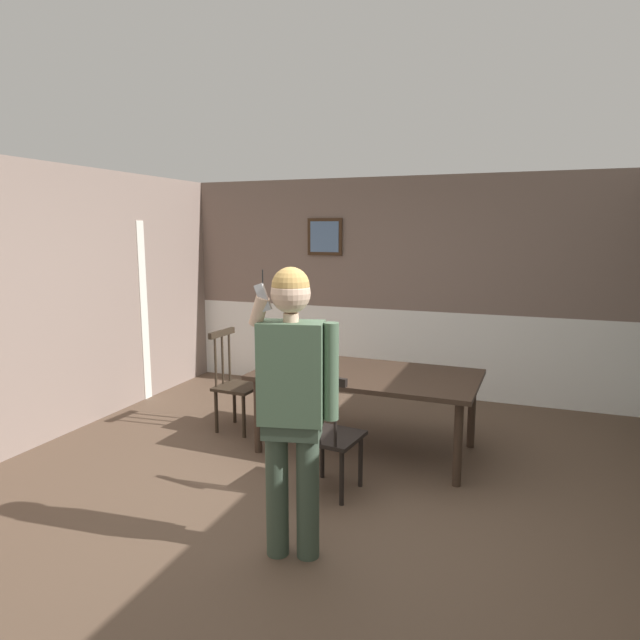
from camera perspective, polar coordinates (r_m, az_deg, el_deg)
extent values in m
plane|color=brown|center=(4.43, -0.64, -17.49)|extent=(6.44, 6.44, 0.00)
cube|color=#756056|center=(6.76, 8.51, 7.77)|extent=(5.63, 0.12, 1.59)
cube|color=white|center=(6.93, 8.27, -3.12)|extent=(5.63, 0.14, 1.03)
cube|color=white|center=(6.81, 8.31, 1.08)|extent=(5.63, 0.05, 0.06)
cube|color=#382314|center=(6.96, 0.50, 8.60)|extent=(0.45, 0.03, 0.46)
cube|color=slate|center=(6.95, 0.46, 8.59)|extent=(0.37, 0.01, 0.38)
cube|color=gray|center=(5.67, -28.18, 1.25)|extent=(0.12, 5.85, 2.62)
cube|color=silver|center=(6.80, -17.87, 0.85)|extent=(0.06, 0.12, 2.10)
cube|color=#38281E|center=(5.01, 4.83, -5.64)|extent=(2.00, 1.10, 0.04)
cylinder|color=#38281E|center=(5.07, -6.45, -9.78)|extent=(0.07, 0.07, 0.69)
cylinder|color=#38281E|center=(4.54, 14.05, -12.33)|extent=(0.07, 0.07, 0.69)
cylinder|color=#38281E|center=(5.80, -2.37, -7.27)|extent=(0.07, 0.07, 0.69)
cylinder|color=#38281E|center=(5.34, 15.40, -9.07)|extent=(0.07, 0.07, 0.69)
cube|color=#2D2319|center=(5.61, -8.43, -6.87)|extent=(0.43, 0.43, 0.03)
cube|color=#2D2319|center=(5.58, -10.11, -1.34)|extent=(0.07, 0.40, 0.06)
cylinder|color=#2D2319|center=(5.73, -9.35, -3.55)|extent=(0.02, 0.02, 0.55)
cylinder|color=#2D2319|center=(5.63, -10.04, -3.79)|extent=(0.02, 0.02, 0.55)
cylinder|color=#2D2319|center=(5.54, -10.75, -4.04)|extent=(0.02, 0.02, 0.55)
cylinder|color=#2D2319|center=(5.72, -6.12, -8.89)|extent=(0.04, 0.04, 0.43)
cylinder|color=#2D2319|center=(5.47, -7.88, -9.82)|extent=(0.04, 0.04, 0.43)
cylinder|color=#2D2319|center=(5.89, -8.83, -8.42)|extent=(0.04, 0.04, 0.43)
cylinder|color=#2D2319|center=(5.64, -10.66, -9.29)|extent=(0.04, 0.04, 0.43)
cube|color=black|center=(4.30, 1.20, -11.94)|extent=(0.47, 0.47, 0.03)
cube|color=black|center=(3.98, -0.04, -6.15)|extent=(0.43, 0.09, 0.06)
cylinder|color=black|center=(4.11, -1.62, -8.97)|extent=(0.02, 0.02, 0.51)
cylinder|color=black|center=(4.05, -0.04, -9.24)|extent=(0.02, 0.02, 0.51)
cylinder|color=black|center=(4.00, 1.59, -9.51)|extent=(0.02, 0.02, 0.51)
cylinder|color=black|center=(4.60, 0.23, -13.53)|extent=(0.04, 0.04, 0.42)
cylinder|color=black|center=(4.46, 4.21, -14.30)|extent=(0.04, 0.04, 0.42)
cylinder|color=black|center=(4.33, -1.94, -15.07)|extent=(0.04, 0.04, 0.42)
cylinder|color=black|center=(4.18, 2.25, -15.97)|extent=(0.04, 0.04, 0.42)
cylinder|color=#3A493A|center=(3.51, -1.27, -17.20)|extent=(0.14, 0.14, 0.86)
cylinder|color=#3A493A|center=(3.54, -4.45, -16.96)|extent=(0.14, 0.14, 0.86)
cube|color=#3A493A|center=(3.37, -2.92, -10.97)|extent=(0.38, 0.26, 0.12)
cube|color=#4C664C|center=(3.27, -2.97, -5.46)|extent=(0.42, 0.29, 0.61)
cylinder|color=#4C664C|center=(3.23, 1.15, -5.35)|extent=(0.09, 0.09, 0.58)
cylinder|color=beige|center=(3.22, -6.31, 0.94)|extent=(0.16, 0.11, 0.19)
cylinder|color=beige|center=(3.20, -3.02, 0.26)|extent=(0.09, 0.09, 0.05)
sphere|color=beige|center=(3.18, -3.04, 2.78)|extent=(0.23, 0.23, 0.23)
sphere|color=tan|center=(3.17, -3.05, 3.52)|extent=(0.22, 0.22, 0.22)
cube|color=#B7B7BC|center=(3.19, -5.91, 2.34)|extent=(0.11, 0.06, 0.17)
cylinder|color=black|center=(3.17, -5.95, 4.49)|extent=(0.01, 0.01, 0.08)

